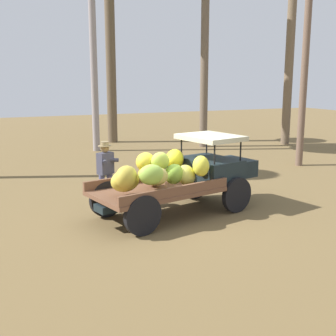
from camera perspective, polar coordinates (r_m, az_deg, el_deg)
The scene contains 3 objects.
ground_plane at distance 10.94m, azimuth 1.31°, elevation -5.89°, with size 60.00×60.00×0.00m, color brown.
truck at distance 10.68m, azimuth 1.85°, elevation -0.95°, with size 4.65×2.53×1.88m.
farmer at distance 11.31m, azimuth -8.19°, elevation -0.25°, with size 0.56×0.53×1.73m.
Camera 1 is at (-4.40, -9.46, 3.32)m, focal length 46.41 mm.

